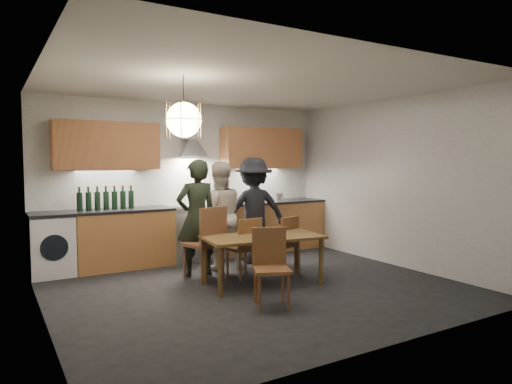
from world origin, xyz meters
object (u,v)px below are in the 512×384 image
dining_table (263,241)px  stock_pot (278,197)px  chair_back_left (208,238)px  chair_front (270,261)px  person_left (197,218)px  person_right (254,210)px  person_mid (219,216)px  mixing_bowl (250,200)px  wine_bottles (106,198)px

dining_table → stock_pot: bearing=59.1°
chair_back_left → chair_front: bearing=81.3°
chair_back_left → stock_pot: bearing=-161.8°
chair_front → person_left: size_ratio=0.53×
person_right → stock_pot: 1.25m
chair_back_left → person_mid: bearing=-144.0°
mixing_bowl → person_left: bearing=-145.6°
dining_table → chair_front: 0.86m
chair_front → wine_bottles: size_ratio=1.05×
chair_back_left → wine_bottles: wine_bottles is taller
person_left → wine_bottles: 1.47m
chair_front → person_mid: (0.26, 1.87, 0.31)m
chair_back_left → dining_table: bearing=118.8°
chair_back_left → person_left: bearing=-103.3°
person_mid → mixing_bowl: size_ratio=6.27×
person_left → person_mid: size_ratio=1.02×
person_right → wine_bottles: 2.26m
person_mid → person_left: bearing=37.6°
dining_table → wine_bottles: 2.54m
dining_table → chair_back_left: bearing=142.2°
person_left → mixing_bowl: 1.76m
dining_table → mixing_bowl: size_ratio=6.29×
mixing_bowl → chair_back_left: bearing=-136.9°
chair_back_left → mixing_bowl: (1.43, 1.34, 0.35)m
chair_back_left → stock_pot: stock_pot is taller
mixing_bowl → wine_bottles: 2.47m
person_left → chair_front: bearing=95.9°
stock_pot → wine_bottles: 3.11m
person_left → mixing_bowl: (1.45, 0.99, 0.10)m
chair_front → person_right: (0.93, 1.96, 0.34)m
chair_front → person_mid: 1.91m
chair_front → wine_bottles: (-1.20, 2.70, 0.58)m
dining_table → person_right: bearing=72.2°
dining_table → chair_front: bearing=-108.4°
person_mid → dining_table: bearing=108.3°
chair_front → stock_pot: size_ratio=4.68×
dining_table → chair_front: (-0.37, -0.77, -0.07)m
person_left → person_right: bearing=-165.3°
dining_table → person_right: person_right is taller
person_mid → mixing_bowl: person_mid is taller
chair_front → person_mid: size_ratio=0.54×
wine_bottles → stock_pot: bearing=0.5°
stock_pot → dining_table: bearing=-128.2°
chair_back_left → person_left: 0.43m
person_mid → wine_bottles: bearing=-16.8°
stock_pot → person_right: bearing=-142.1°
person_left → stock_pot: (2.09, 1.07, 0.14)m
dining_table → person_mid: size_ratio=1.00×
dining_table → person_mid: bearing=102.8°
stock_pot → wine_bottles: size_ratio=0.22×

